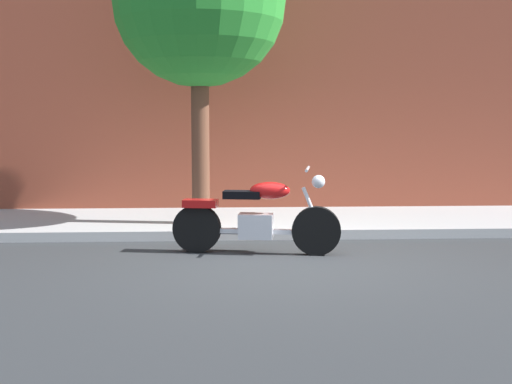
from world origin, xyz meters
name	(u,v)px	position (x,y,z in m)	size (l,w,h in m)	color
ground_plane	(281,263)	(0.00, 0.00, 0.00)	(60.00, 60.00, 0.00)	#303335
sidewalk	(265,222)	(0.00, 2.90, 0.07)	(18.70, 2.65, 0.14)	#ACACAC
motorcycle	(256,219)	(-0.27, 0.61, 0.45)	(2.18, 0.77, 1.13)	black
street_tree	(199,2)	(-1.03, 2.34, 3.50)	(2.61, 2.61, 4.83)	brown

